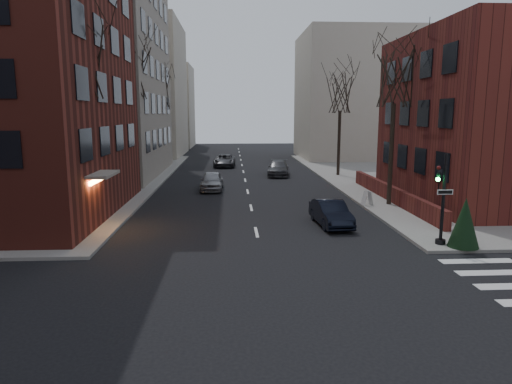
# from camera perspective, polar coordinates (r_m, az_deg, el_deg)

# --- Properties ---
(ground) EXTENTS (160.00, 160.00, 0.00)m
(ground) POSITION_cam_1_polar(r_m,az_deg,el_deg) (11.69, 3.52, -20.28)
(ground) COLOR black
(ground) RESTS_ON ground
(building_left_tan) EXTENTS (18.00, 18.00, 28.00)m
(building_left_tan) POSITION_cam_1_polar(r_m,az_deg,el_deg) (47.49, -23.83, 18.89)
(building_left_tan) COLOR gray
(building_left_tan) RESTS_ON ground
(building_right_brick) EXTENTS (12.00, 14.00, 11.00)m
(building_right_brick) POSITION_cam_1_polar(r_m,az_deg,el_deg) (34.02, 28.58, 8.03)
(building_right_brick) COLOR maroon
(building_right_brick) RESTS_ON ground
(low_wall_right) EXTENTS (0.35, 16.00, 1.00)m
(low_wall_right) POSITION_cam_1_polar(r_m,az_deg,el_deg) (31.32, 16.55, -0.17)
(low_wall_right) COLOR maroon
(low_wall_right) RESTS_ON sidewalk_far_right
(building_distant_la) EXTENTS (14.00, 16.00, 18.00)m
(building_distant_la) POSITION_cam_1_polar(r_m,az_deg,el_deg) (66.56, -15.42, 12.17)
(building_distant_la) COLOR #B6AB9A
(building_distant_la) RESTS_ON ground
(building_distant_ra) EXTENTS (14.00, 14.00, 16.00)m
(building_distant_ra) POSITION_cam_1_polar(r_m,az_deg,el_deg) (62.23, 12.24, 11.57)
(building_distant_ra) COLOR #B6AB9A
(building_distant_ra) RESTS_ON ground
(building_distant_lb) EXTENTS (10.00, 12.00, 14.00)m
(building_distant_lb) POSITION_cam_1_polar(r_m,az_deg,el_deg) (82.89, -11.48, 10.41)
(building_distant_lb) COLOR #B6AB9A
(building_distant_lb) RESTS_ON ground
(traffic_signal) EXTENTS (0.76, 0.44, 4.00)m
(traffic_signal) POSITION_cam_1_polar(r_m,az_deg,el_deg) (21.49, 22.18, -1.51)
(traffic_signal) COLOR black
(traffic_signal) RESTS_ON sidewalk_far_right
(tree_left_a) EXTENTS (4.18, 4.18, 10.26)m
(tree_left_a) POSITION_cam_1_polar(r_m,az_deg,el_deg) (25.34, -21.27, 15.09)
(tree_left_a) COLOR #2D231C
(tree_left_a) RESTS_ON sidewalk_far_left
(tree_left_b) EXTENTS (4.40, 4.40, 10.80)m
(tree_left_b) POSITION_cam_1_polar(r_m,az_deg,el_deg) (36.96, -15.43, 14.21)
(tree_left_b) COLOR #2D231C
(tree_left_b) RESTS_ON sidewalk_far_left
(tree_left_c) EXTENTS (3.96, 3.96, 9.72)m
(tree_left_c) POSITION_cam_1_polar(r_m,az_deg,el_deg) (50.66, -11.99, 12.06)
(tree_left_c) COLOR #2D231C
(tree_left_c) RESTS_ON sidewalk_far_left
(tree_right_a) EXTENTS (3.96, 3.96, 9.72)m
(tree_right_a) POSITION_cam_1_polar(r_m,az_deg,el_deg) (29.86, 16.99, 13.57)
(tree_right_a) COLOR #2D231C
(tree_right_a) RESTS_ON sidewalk_far_right
(tree_right_b) EXTENTS (3.74, 3.74, 9.18)m
(tree_right_b) POSITION_cam_1_polar(r_m,az_deg,el_deg) (43.25, 10.51, 11.94)
(tree_right_b) COLOR #2D231C
(tree_right_b) RESTS_ON sidewalk_far_right
(streetlamp_near) EXTENTS (0.36, 0.36, 6.28)m
(streetlamp_near) POSITION_cam_1_polar(r_m,az_deg,el_deg) (32.83, -15.50, 6.63)
(streetlamp_near) COLOR black
(streetlamp_near) RESTS_ON sidewalk_far_left
(streetlamp_far) EXTENTS (0.36, 0.36, 6.28)m
(streetlamp_far) POSITION_cam_1_polar(r_m,az_deg,el_deg) (52.53, -10.86, 7.87)
(streetlamp_far) COLOR black
(streetlamp_far) RESTS_ON sidewalk_far_left
(parked_sedan) EXTENTS (1.72, 4.15, 1.34)m
(parked_sedan) POSITION_cam_1_polar(r_m,az_deg,el_deg) (24.38, 9.33, -2.61)
(parked_sedan) COLOR black
(parked_sedan) RESTS_ON ground
(car_lane_silver) EXTENTS (1.77, 4.20, 1.42)m
(car_lane_silver) POSITION_cam_1_polar(r_m,az_deg,el_deg) (35.30, -5.55, 1.38)
(car_lane_silver) COLOR gray
(car_lane_silver) RESTS_ON ground
(car_lane_gray) EXTENTS (2.56, 5.02, 1.39)m
(car_lane_gray) POSITION_cam_1_polar(r_m,az_deg,el_deg) (43.46, 2.82, 2.98)
(car_lane_gray) COLOR #393A3E
(car_lane_gray) RESTS_ON ground
(car_lane_far) EXTENTS (2.49, 5.00, 1.36)m
(car_lane_far) POSITION_cam_1_polar(r_m,az_deg,el_deg) (50.96, -3.95, 3.96)
(car_lane_far) COLOR #3E3E43
(car_lane_far) RESTS_ON ground
(sandwich_board) EXTENTS (0.50, 0.64, 0.92)m
(sandwich_board) POSITION_cam_1_polar(r_m,az_deg,el_deg) (29.46, 13.75, -0.73)
(sandwich_board) COLOR silver
(sandwich_board) RESTS_ON sidewalk_far_right
(evergreen_shrub) EXTENTS (1.39, 1.39, 2.16)m
(evergreen_shrub) POSITION_cam_1_polar(r_m,az_deg,el_deg) (21.56, 24.63, -3.48)
(evergreen_shrub) COLOR #163117
(evergreen_shrub) RESTS_ON sidewalk_far_right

